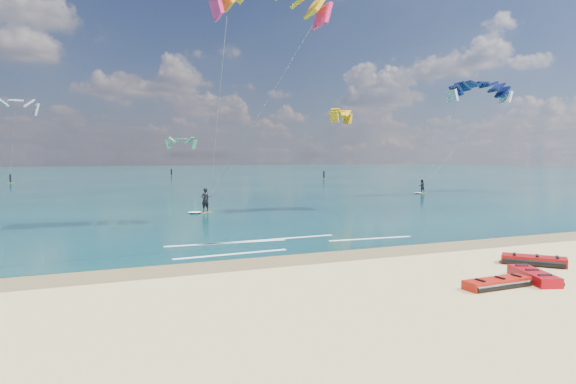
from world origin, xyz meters
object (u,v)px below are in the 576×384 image
at_px(packed_kite_right, 534,281).
at_px(kitesurfer_far, 452,132).
at_px(kitesurfer_main, 237,97).
at_px(packed_kite_left, 497,288).
at_px(packed_kite_mid, 534,265).

height_order(packed_kite_right, kitesurfer_far, kitesurfer_far).
bearing_deg(packed_kite_right, kitesurfer_main, 30.80).
distance_m(packed_kite_left, kitesurfer_main, 23.75).
xyz_separation_m(packed_kite_right, kitesurfer_far, (24.98, 33.90, 7.15)).
height_order(packed_kite_right, kitesurfer_main, kitesurfer_main).
distance_m(packed_kite_mid, packed_kite_right, 2.97).
relative_size(packed_kite_left, packed_kite_right, 1.04).
relative_size(packed_kite_right, kitesurfer_main, 0.16).
xyz_separation_m(kitesurfer_main, kitesurfer_far, (29.37, 12.10, -1.44)).
height_order(packed_kite_mid, packed_kite_right, packed_kite_mid).
height_order(kitesurfer_main, kitesurfer_far, kitesurfer_main).
xyz_separation_m(packed_kite_left, packed_kite_right, (1.93, 0.21, 0.00)).
xyz_separation_m(packed_kite_mid, kitesurfer_far, (22.76, 31.93, 7.15)).
bearing_deg(packed_kite_mid, packed_kite_left, -103.86).
bearing_deg(packed_kite_left, kitesurfer_main, 95.15).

